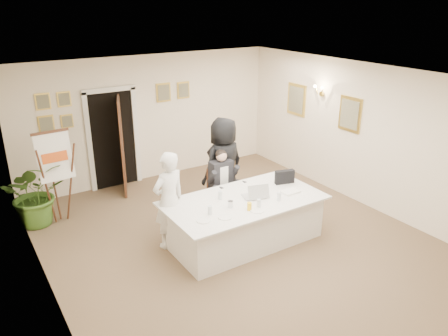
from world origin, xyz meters
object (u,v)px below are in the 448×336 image
standing_man (169,200)px  steel_jug (230,204)px  conference_table (243,220)px  potted_palm (36,193)px  standing_woman (224,165)px  seated_man (222,183)px  oj_glass (249,206)px  laptop (254,189)px  paper_stack (290,192)px  flip_chart (57,182)px  laptop_bag (285,177)px

standing_man → steel_jug: (0.77, -0.66, -0.00)m
conference_table → potted_palm: potted_palm is taller
standing_woman → standing_man: bearing=16.5°
standing_woman → seated_man: bearing=44.0°
oj_glass → conference_table: bearing=67.6°
standing_woman → potted_palm: 3.49m
standing_woman → potted_palm: size_ratio=1.51×
laptop → steel_jug: laptop is taller
standing_man → paper_stack: size_ratio=5.45×
potted_palm → laptop: (3.04, -2.53, 0.30)m
flip_chart → steel_jug: size_ratio=15.82×
flip_chart → oj_glass: flip_chart is taller
seated_man → potted_palm: (-3.02, 1.56, -0.06)m
potted_palm → paper_stack: potted_palm is taller
conference_table → steel_jug: steel_jug is taller
laptop → seated_man: bearing=105.9°
laptop → laptop_bag: size_ratio=1.07×
paper_stack → oj_glass: oj_glass is taller
laptop → potted_palm: bearing=155.3°
laptop → laptop_bag: bearing=27.0°
standing_woman → paper_stack: standing_woman is taller
standing_man → paper_stack: 2.09m
laptop → paper_stack: laptop is taller
laptop_bag → oj_glass: bearing=-140.0°
standing_man → conference_table: bearing=142.2°
oj_glass → laptop_bag: bearing=24.8°
standing_man → laptop: size_ratio=4.39×
oj_glass → steel_jug: bearing=129.2°
standing_man → standing_woman: size_ratio=0.90×
laptop → laptop_bag: laptop is taller
steel_jug → flip_chart: bearing=130.3°
standing_woman → paper_stack: bearing=98.8°
standing_woman → steel_jug: bearing=52.9°
conference_table → standing_man: standing_man is taller
laptop_bag → steel_jug: (-1.37, -0.30, -0.07)m
potted_palm → steel_jug: size_ratio=11.11×
conference_table → flip_chart: bearing=136.2°
potted_palm → paper_stack: 4.58m
seated_man → steel_jug: size_ratio=12.20×
seated_man → flip_chart: (-2.66, 1.41, 0.14)m
standing_woman → laptop: size_ratio=4.87×
paper_stack → oj_glass: bearing=-170.5°
steel_jug → standing_woman: bearing=61.4°
conference_table → paper_stack: (0.84, -0.21, 0.40)m
flip_chart → laptop_bag: 4.13m
seated_man → flip_chart: 3.01m
potted_palm → paper_stack: size_ratio=4.00×
conference_table → steel_jug: 0.58m
standing_woman → laptop: standing_woman is taller
seated_man → potted_palm: size_ratio=1.10×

